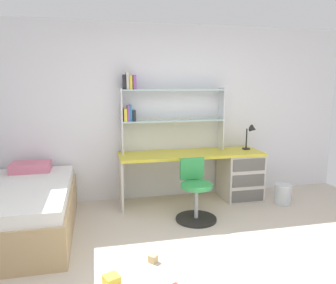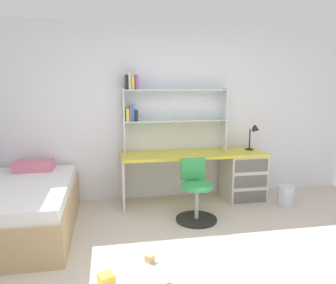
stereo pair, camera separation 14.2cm
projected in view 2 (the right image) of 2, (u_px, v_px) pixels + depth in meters
name	position (u px, v px, depth m)	size (l,w,h in m)	color
room_shell	(71.00, 125.00, 3.42)	(5.83, 5.93, 2.57)	silver
desk	(230.00, 173.00, 4.84)	(2.08, 0.60, 0.73)	gold
bookshelf_hutch	(162.00, 107.00, 4.66)	(1.52, 0.22, 1.14)	silver
desk_lamp	(255.00, 133.00, 4.84)	(0.20, 0.17, 0.38)	black
swivel_chair	(196.00, 197.00, 4.11)	(0.52, 0.52, 0.77)	black
bed_platform	(24.00, 208.00, 3.78)	(1.10, 1.82, 0.69)	tan
waste_bin	(286.00, 196.00, 4.63)	(0.24, 0.24, 0.29)	silver
toy_block_yellow_0	(106.00, 281.00, 2.76)	(0.12, 0.12, 0.12)	gold
toy_block_natural_1	(150.00, 258.00, 3.17)	(0.07, 0.07, 0.07)	tan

